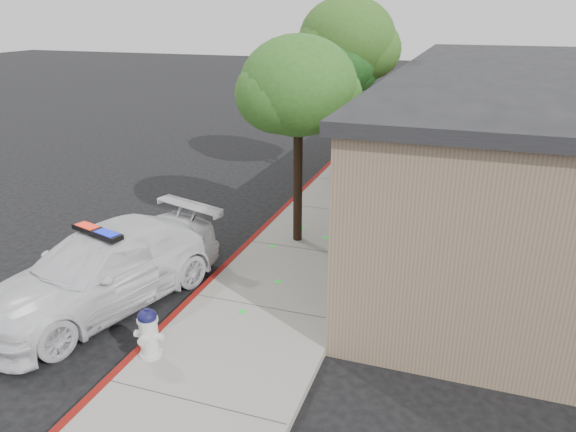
# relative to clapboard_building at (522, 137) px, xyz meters

# --- Properties ---
(ground) EXTENTS (120.00, 120.00, 0.00)m
(ground) POSITION_rel_clapboard_building_xyz_m (-6.69, -9.00, -2.13)
(ground) COLOR black
(ground) RESTS_ON ground
(sidewalk) EXTENTS (3.20, 60.00, 0.15)m
(sidewalk) POSITION_rel_clapboard_building_xyz_m (-5.09, -6.00, -2.05)
(sidewalk) COLOR gray
(sidewalk) RESTS_ON ground
(red_curb) EXTENTS (0.14, 60.00, 0.16)m
(red_curb) POSITION_rel_clapboard_building_xyz_m (-6.63, -6.00, -2.05)
(red_curb) COLOR maroon
(red_curb) RESTS_ON ground
(clapboard_building) EXTENTS (7.30, 20.89, 4.24)m
(clapboard_building) POSITION_rel_clapboard_building_xyz_m (0.00, 0.00, 0.00)
(clapboard_building) COLOR #8D755C
(clapboard_building) RESTS_ON ground
(police_car) EXTENTS (3.71, 5.86, 1.70)m
(police_car) POSITION_rel_clapboard_building_xyz_m (-8.34, -9.72, -1.33)
(police_car) COLOR white
(police_car) RESTS_ON ground
(fire_hydrant) EXTENTS (0.53, 0.46, 0.93)m
(fire_hydrant) POSITION_rel_clapboard_building_xyz_m (-6.32, -11.19, -1.51)
(fire_hydrant) COLOR silver
(fire_hydrant) RESTS_ON sidewalk
(street_tree_near) EXTENTS (2.92, 2.81, 5.15)m
(street_tree_near) POSITION_rel_clapboard_building_xyz_m (-5.49, -5.49, 1.87)
(street_tree_near) COLOR black
(street_tree_near) RESTS_ON sidewalk
(street_tree_mid) EXTENTS (2.79, 2.87, 5.31)m
(street_tree_mid) POSITION_rel_clapboard_building_xyz_m (-5.99, 0.24, 2.03)
(street_tree_mid) COLOR black
(street_tree_mid) RESTS_ON sidewalk
(street_tree_far) EXTENTS (3.41, 3.23, 6.11)m
(street_tree_far) POSITION_rel_clapboard_building_xyz_m (-5.72, 0.53, 2.62)
(street_tree_far) COLOR black
(street_tree_far) RESTS_ON sidewalk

